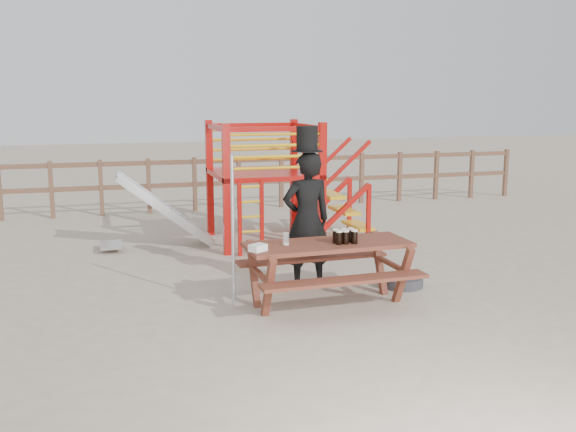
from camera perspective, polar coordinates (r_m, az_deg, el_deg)
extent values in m
plane|color=#B4A38C|center=(7.95, 2.93, -7.80)|extent=(60.00, 60.00, 0.00)
cube|color=brown|center=(14.41, -6.37, 4.87)|extent=(15.00, 0.06, 0.10)
cube|color=brown|center=(14.46, -6.33, 2.89)|extent=(15.00, 0.06, 0.10)
cube|color=brown|center=(14.27, -20.29, 2.20)|extent=(0.09, 0.09, 1.20)
cube|color=brown|center=(14.24, -16.28, 2.41)|extent=(0.09, 0.09, 1.20)
cube|color=brown|center=(14.28, -12.26, 2.61)|extent=(0.09, 0.09, 1.20)
cube|color=brown|center=(14.38, -8.29, 2.80)|extent=(0.09, 0.09, 1.20)
cube|color=brown|center=(14.56, -4.39, 2.97)|extent=(0.09, 0.09, 1.20)
cube|color=brown|center=(14.80, -0.60, 3.12)|extent=(0.09, 0.09, 1.20)
cube|color=brown|center=(15.10, 3.06, 3.25)|extent=(0.09, 0.09, 1.20)
cube|color=brown|center=(15.46, 6.56, 3.37)|extent=(0.09, 0.09, 1.20)
cube|color=brown|center=(15.88, 9.89, 3.47)|extent=(0.09, 0.09, 1.20)
cube|color=brown|center=(16.35, 13.04, 3.55)|extent=(0.09, 0.09, 1.20)
cube|color=brown|center=(16.86, 16.00, 3.62)|extent=(0.09, 0.09, 1.20)
cube|color=brown|center=(17.42, 18.79, 3.67)|extent=(0.09, 0.09, 1.20)
cube|color=#B1100B|center=(10.20, -5.46, 2.30)|extent=(0.12, 0.12, 2.10)
cube|color=#B1100B|center=(10.62, 3.04, 2.66)|extent=(0.12, 0.12, 2.10)
cube|color=#B1100B|center=(11.76, -6.98, 3.35)|extent=(0.12, 0.12, 2.10)
cube|color=#B1100B|center=(12.13, 0.51, 3.64)|extent=(0.12, 0.12, 2.10)
cube|color=#B1100B|center=(11.13, -2.23, 3.80)|extent=(1.72, 1.72, 0.08)
cube|color=#B1100B|center=(10.29, -1.14, 7.73)|extent=(1.60, 0.08, 0.08)
cube|color=#B1100B|center=(11.84, -3.22, 8.07)|extent=(1.60, 0.08, 0.08)
cube|color=#B1100B|center=(10.90, -6.37, 7.82)|extent=(0.08, 1.60, 0.08)
cube|color=#B1100B|center=(11.29, 1.72, 7.97)|extent=(0.08, 1.60, 0.08)
cylinder|color=yellow|center=(10.34, -1.13, 4.30)|extent=(1.50, 0.05, 0.05)
cylinder|color=yellow|center=(11.89, -3.19, 5.09)|extent=(1.50, 0.05, 0.05)
cylinder|color=yellow|center=(10.33, -1.13, 5.29)|extent=(1.50, 0.05, 0.05)
cylinder|color=yellow|center=(11.87, -3.20, 5.95)|extent=(1.50, 0.05, 0.05)
cylinder|color=yellow|center=(10.31, -1.14, 6.29)|extent=(1.50, 0.05, 0.05)
cylinder|color=yellow|center=(11.86, -3.21, 6.82)|extent=(1.50, 0.05, 0.05)
cylinder|color=yellow|center=(10.30, -1.14, 7.29)|extent=(1.50, 0.05, 0.05)
cylinder|color=yellow|center=(11.85, -3.22, 7.69)|extent=(1.50, 0.05, 0.05)
cube|color=#B1100B|center=(10.16, -4.32, -0.28)|extent=(0.06, 0.06, 1.20)
cube|color=#B1100B|center=(10.24, -2.35, -0.18)|extent=(0.06, 0.06, 1.20)
cylinder|color=yellow|center=(10.30, -3.30, -2.69)|extent=(0.36, 0.04, 0.04)
cylinder|color=yellow|center=(10.24, -3.32, -1.38)|extent=(0.36, 0.04, 0.04)
cylinder|color=yellow|center=(10.20, -3.33, -0.06)|extent=(0.36, 0.04, 0.04)
cylinder|color=yellow|center=(10.16, -3.34, 1.27)|extent=(0.36, 0.04, 0.04)
cylinder|color=yellow|center=(10.12, -3.36, 2.61)|extent=(0.36, 0.04, 0.04)
cube|color=yellow|center=(11.42, 2.41, 3.36)|extent=(0.30, 0.90, 0.06)
cube|color=yellow|center=(11.55, 3.71, 1.93)|extent=(0.30, 0.90, 0.06)
cube|color=yellow|center=(11.70, 4.98, 0.53)|extent=(0.30, 0.90, 0.06)
cube|color=yellow|center=(11.86, 6.22, -0.84)|extent=(0.30, 0.90, 0.06)
cube|color=#B1100B|center=(11.21, 5.07, 0.71)|extent=(0.95, 0.08, 0.86)
cube|color=#B1100B|center=(12.04, 3.50, 1.41)|extent=(0.95, 0.08, 0.86)
cube|color=silver|center=(10.92, -10.88, 0.42)|extent=(1.53, 0.55, 1.21)
cube|color=silver|center=(10.65, -10.74, 0.39)|extent=(1.58, 0.04, 1.28)
cube|color=silver|center=(11.18, -11.02, 0.85)|extent=(1.58, 0.04, 1.28)
cube|color=silver|center=(10.98, -15.46, -2.50)|extent=(0.35, 0.55, 0.05)
cube|color=brown|center=(7.75, 3.59, -2.56)|extent=(2.01, 0.80, 0.05)
cube|color=brown|center=(7.33, 5.14, -5.74)|extent=(2.00, 0.33, 0.04)
cube|color=brown|center=(8.31, 2.18, -3.76)|extent=(2.00, 0.33, 0.04)
cube|color=brown|center=(7.58, -2.43, -5.86)|extent=(0.11, 1.20, 0.72)
cube|color=brown|center=(8.18, 9.10, -4.77)|extent=(0.11, 1.20, 0.72)
imported|color=black|center=(8.42, 1.67, -0.38)|extent=(0.68, 0.47, 1.81)
cube|color=#0B7C3B|center=(8.52, 1.32, 1.22)|extent=(0.07, 0.02, 0.42)
cylinder|color=black|center=(8.30, 1.70, 5.80)|extent=(0.41, 0.41, 0.01)
cylinder|color=black|center=(8.29, 1.71, 6.92)|extent=(0.28, 0.28, 0.31)
cube|color=white|center=(8.41, 1.36, 7.72)|extent=(0.14, 0.01, 0.04)
cylinder|color=#B2B2B7|center=(7.64, -4.92, -1.45)|extent=(0.04, 0.04, 1.84)
cylinder|color=#323237|center=(8.78, 10.06, -5.73)|extent=(0.57, 0.57, 0.13)
cylinder|color=#323237|center=(8.74, 10.08, -4.97)|extent=(0.07, 0.07, 0.11)
cube|color=white|center=(7.30, -2.70, -2.84)|extent=(0.23, 0.21, 0.08)
cylinder|color=black|center=(7.64, 4.56, -1.99)|extent=(0.08, 0.08, 0.15)
cylinder|color=#F5E5C8|center=(7.62, 4.57, -1.36)|extent=(0.08, 0.08, 0.02)
cylinder|color=black|center=(7.67, 5.15, -1.94)|extent=(0.08, 0.08, 0.15)
cylinder|color=#F5E5C8|center=(7.65, 5.16, -1.31)|extent=(0.08, 0.08, 0.02)
cylinder|color=black|center=(7.70, 5.93, -1.91)|extent=(0.08, 0.08, 0.15)
cylinder|color=#F5E5C8|center=(7.68, 5.95, -1.28)|extent=(0.08, 0.08, 0.02)
cylinder|color=black|center=(7.72, 4.27, -1.85)|extent=(0.08, 0.08, 0.15)
cylinder|color=#F5E5C8|center=(7.70, 4.28, -1.23)|extent=(0.08, 0.08, 0.02)
cylinder|color=black|center=(7.75, 4.93, -1.81)|extent=(0.08, 0.08, 0.15)
cylinder|color=#F5E5C8|center=(7.73, 4.93, -1.19)|extent=(0.08, 0.08, 0.02)
cylinder|color=black|center=(7.79, 5.56, -1.75)|extent=(0.08, 0.08, 0.15)
cylinder|color=#F5E5C8|center=(7.78, 5.58, -1.13)|extent=(0.08, 0.08, 0.02)
cylinder|color=silver|center=(7.59, -0.19, -2.03)|extent=(0.08, 0.08, 0.15)
cylinder|color=#F5E5C8|center=(7.61, -0.19, -2.51)|extent=(0.07, 0.07, 0.02)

